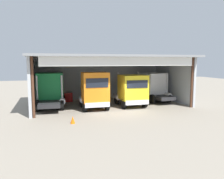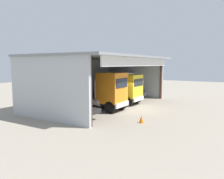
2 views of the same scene
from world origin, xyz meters
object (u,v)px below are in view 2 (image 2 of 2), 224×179
at_px(truck_orange_center_right_bay, 110,91).
at_px(oil_drum, 98,94).
at_px(truck_white_center_left_bay, 122,85).
at_px(tool_cart, 56,104).
at_px(truck_green_center_bay, 61,95).
at_px(truck_yellow_right_bay, 126,88).
at_px(traffic_cone, 141,119).

bearing_deg(truck_orange_center_right_bay, oil_drum, -136.42).
bearing_deg(truck_orange_center_right_bay, truck_white_center_left_bay, -158.48).
bearing_deg(truck_orange_center_right_bay, tool_cart, -67.53).
bearing_deg(truck_green_center_bay, truck_orange_center_right_bay, -27.39).
bearing_deg(tool_cart, oil_drum, 2.08).
xyz_separation_m(truck_white_center_left_bay, tool_cart, (-9.69, 2.28, -1.25)).
distance_m(truck_green_center_bay, truck_orange_center_right_bay, 4.68).
height_order(truck_yellow_right_bay, oil_drum, truck_yellow_right_bay).
height_order(truck_white_center_left_bay, tool_cart, truck_white_center_left_bay).
xyz_separation_m(truck_green_center_bay, oil_drum, (9.98, 3.03, -1.38)).
height_order(truck_yellow_right_bay, tool_cart, truck_yellow_right_bay).
height_order(truck_yellow_right_bay, traffic_cone, truck_yellow_right_bay).
bearing_deg(traffic_cone, truck_white_center_left_bay, 34.96).
distance_m(truck_white_center_left_bay, traffic_cone, 12.67).
xyz_separation_m(truck_orange_center_right_bay, traffic_cone, (-2.61, -4.37, -1.60)).
distance_m(truck_white_center_left_bay, tool_cart, 10.03).
bearing_deg(tool_cart, truck_yellow_right_bay, -38.69).
distance_m(tool_cart, traffic_cone, 9.52).
distance_m(truck_orange_center_right_bay, truck_white_center_left_bay, 8.21).
bearing_deg(traffic_cone, truck_yellow_right_bay, 35.89).
relative_size(truck_white_center_left_bay, tool_cart, 5.00).
height_order(truck_green_center_bay, truck_white_center_left_bay, truck_green_center_bay).
bearing_deg(tool_cart, traffic_cone, -93.75).
xyz_separation_m(truck_yellow_right_bay, truck_white_center_left_bay, (3.76, 2.47, 0.01)).
height_order(truck_orange_center_right_bay, oil_drum, truck_orange_center_right_bay).
height_order(oil_drum, tool_cart, tool_cart).
distance_m(truck_green_center_bay, tool_cart, 3.67).
xyz_separation_m(truck_yellow_right_bay, oil_drum, (2.00, 5.04, -1.27)).
bearing_deg(truck_green_center_bay, truck_yellow_right_bay, -10.93).
bearing_deg(truck_green_center_bay, tool_cart, 56.50).
bearing_deg(truck_yellow_right_bay, truck_orange_center_right_bay, 6.40).
bearing_deg(traffic_cone, truck_green_center_bay, 101.88).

